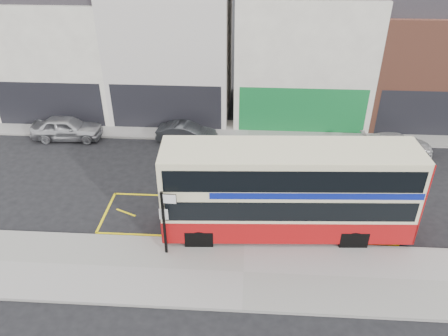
# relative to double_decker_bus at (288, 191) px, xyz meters

# --- Properties ---
(ground) EXTENTS (120.00, 120.00, 0.00)m
(ground) POSITION_rel_double_decker_bus_xyz_m (-1.89, -0.60, -2.34)
(ground) COLOR black
(ground) RESTS_ON ground
(pavement) EXTENTS (40.00, 4.00, 0.15)m
(pavement) POSITION_rel_double_decker_bus_xyz_m (-1.89, -2.90, -2.27)
(pavement) COLOR #989490
(pavement) RESTS_ON ground
(kerb) EXTENTS (40.00, 0.15, 0.15)m
(kerb) POSITION_rel_double_decker_bus_xyz_m (-1.89, -0.98, -2.27)
(kerb) COLOR gray
(kerb) RESTS_ON ground
(far_pavement) EXTENTS (50.00, 3.00, 0.15)m
(far_pavement) POSITION_rel_double_decker_bus_xyz_m (-1.89, 10.40, -2.27)
(far_pavement) COLOR #989490
(far_pavement) RESTS_ON ground
(road_markings) EXTENTS (14.00, 3.40, 0.01)m
(road_markings) POSITION_rel_double_decker_bus_xyz_m (-1.89, 1.00, -2.34)
(road_markings) COLOR yellow
(road_markings) RESTS_ON ground
(terrace_far_left) EXTENTS (8.00, 8.01, 10.80)m
(terrace_far_left) POSITION_rel_double_decker_bus_xyz_m (-15.39, 14.38, 2.48)
(terrace_far_left) COLOR white
(terrace_far_left) RESTS_ON ground
(terrace_left) EXTENTS (8.00, 8.01, 11.80)m
(terrace_left) POSITION_rel_double_decker_bus_xyz_m (-7.39, 14.39, 2.98)
(terrace_left) COLOR beige
(terrace_left) RESTS_ON ground
(terrace_green_shop) EXTENTS (9.00, 8.01, 11.30)m
(terrace_green_shop) POSITION_rel_double_decker_bus_xyz_m (1.61, 14.39, 2.73)
(terrace_green_shop) COLOR white
(terrace_green_shop) RESTS_ON ground
(terrace_right) EXTENTS (9.00, 8.01, 10.30)m
(terrace_right) POSITION_rel_double_decker_bus_xyz_m (10.61, 14.38, 2.23)
(terrace_right) COLOR brown
(terrace_right) RESTS_ON ground
(double_decker_bus) EXTENTS (11.28, 3.17, 4.46)m
(double_decker_bus) POSITION_rel_double_decker_bus_xyz_m (0.00, 0.00, 0.00)
(double_decker_bus) COLOR beige
(double_decker_bus) RESTS_ON ground
(bus_stop_post) EXTENTS (0.79, 0.14, 3.20)m
(bus_stop_post) POSITION_rel_double_decker_bus_xyz_m (-5.23, -1.89, -0.28)
(bus_stop_post) COLOR black
(bus_stop_post) RESTS_ON pavement
(car_silver) EXTENTS (4.57, 2.00, 1.53)m
(car_silver) POSITION_rel_double_decker_bus_xyz_m (-13.68, 8.72, -1.58)
(car_silver) COLOR #B0B0B5
(car_silver) RESTS_ON ground
(car_grey) EXTENTS (3.95, 1.72, 1.26)m
(car_grey) POSITION_rel_double_decker_bus_xyz_m (-5.83, 8.73, -1.71)
(car_grey) COLOR #36393C
(car_grey) RESTS_ON ground
(car_white) EXTENTS (4.35, 1.79, 1.26)m
(car_white) POSITION_rel_double_decker_bus_xyz_m (7.23, 7.96, -1.71)
(car_white) COLOR silver
(car_white) RESTS_ON ground
(street_tree_left) EXTENTS (2.92, 2.92, 6.31)m
(street_tree_left) POSITION_rel_double_decker_bus_xyz_m (-17.01, 11.87, 1.96)
(street_tree_left) COLOR black
(street_tree_left) RESTS_ON ground
(street_tree_right) EXTENTS (2.42, 2.42, 5.22)m
(street_tree_right) POSITION_rel_double_decker_bus_xyz_m (5.35, 11.51, 1.21)
(street_tree_right) COLOR black
(street_tree_right) RESTS_ON ground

